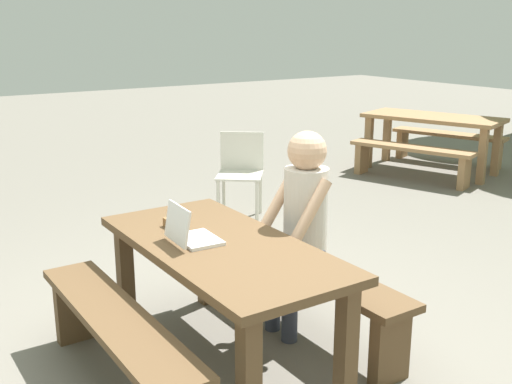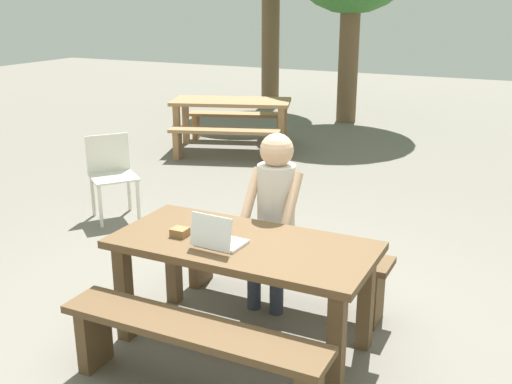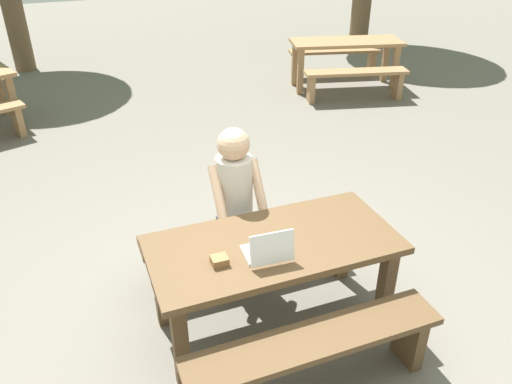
{
  "view_description": "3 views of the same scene",
  "coord_description": "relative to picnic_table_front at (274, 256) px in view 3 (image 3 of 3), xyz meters",
  "views": [
    {
      "loc": [
        2.82,
        -1.64,
        1.9
      ],
      "look_at": [
        -0.03,
        0.25,
        0.97
      ],
      "focal_mm": 43.53,
      "sensor_mm": 36.0,
      "label": 1
    },
    {
      "loc": [
        1.61,
        -3.13,
        2.18
      ],
      "look_at": [
        -0.03,
        0.25,
        0.97
      ],
      "focal_mm": 42.5,
      "sensor_mm": 36.0,
      "label": 2
    },
    {
      "loc": [
        -1.09,
        -2.48,
        2.66
      ],
      "look_at": [
        -0.03,
        0.25,
        0.97
      ],
      "focal_mm": 35.26,
      "sensor_mm": 36.0,
      "label": 3
    }
  ],
  "objects": [
    {
      "name": "ground_plane",
      "position": [
        0.0,
        0.0,
        -0.61
      ],
      "size": [
        30.0,
        30.0,
        0.0
      ],
      "primitive_type": "plane",
      "color": "slate"
    },
    {
      "name": "picnic_table_front",
      "position": [
        0.0,
        0.0,
        0.0
      ],
      "size": [
        1.66,
        0.79,
        0.72
      ],
      "color": "brown",
      "rests_on": "ground"
    },
    {
      "name": "bench_near",
      "position": [
        0.0,
        -0.63,
        -0.27
      ],
      "size": [
        1.61,
        0.3,
        0.46
      ],
      "color": "brown",
      "rests_on": "ground"
    },
    {
      "name": "bench_far",
      "position": [
        0.0,
        0.63,
        -0.27
      ],
      "size": [
        1.61,
        0.3,
        0.46
      ],
      "color": "brown",
      "rests_on": "ground"
    },
    {
      "name": "laptop",
      "position": [
        -0.1,
        -0.14,
        0.17
      ],
      "size": [
        0.3,
        0.26,
        0.22
      ],
      "rotation": [
        0.0,
        0.0,
        3.08
      ],
      "color": "white",
      "rests_on": "picnic_table_front"
    },
    {
      "name": "small_pouch",
      "position": [
        -0.41,
        -0.1,
        0.14
      ],
      "size": [
        0.1,
        0.09,
        0.05
      ],
      "color": "olive",
      "rests_on": "picnic_table_front"
    },
    {
      "name": "person_seated",
      "position": [
        -0.05,
        0.6,
        0.15
      ],
      "size": [
        0.38,
        0.39,
        1.28
      ],
      "color": "#333847",
      "rests_on": "ground"
    },
    {
      "name": "picnic_table_mid",
      "position": [
        3.18,
        4.55,
        0.02
      ],
      "size": [
        1.85,
        1.06,
        0.76
      ],
      "rotation": [
        0.0,
        0.0,
        -0.24
      ],
      "color": "#9E754C",
      "rests_on": "ground"
    },
    {
      "name": "bench_mid_south",
      "position": [
        3.03,
        3.94,
        -0.27
      ],
      "size": [
        1.6,
        0.67,
        0.46
      ],
      "rotation": [
        0.0,
        0.0,
        -0.24
      ],
      "color": "#9E754C",
      "rests_on": "ground"
    },
    {
      "name": "bench_mid_north",
      "position": [
        3.34,
        5.16,
        -0.27
      ],
      "size": [
        1.6,
        0.67,
        0.46
      ],
      "rotation": [
        0.0,
        0.0,
        -0.24
      ],
      "color": "#9E754C",
      "rests_on": "ground"
    }
  ]
}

